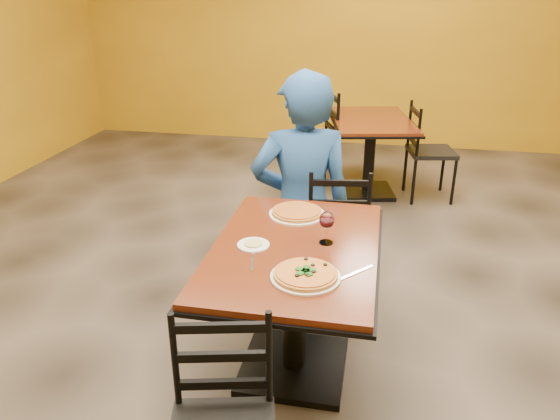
% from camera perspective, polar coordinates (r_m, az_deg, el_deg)
% --- Properties ---
extents(floor, '(7.00, 8.00, 0.01)m').
position_cam_1_polar(floor, '(3.44, 2.89, -11.30)').
color(floor, black).
rests_on(floor, ground).
extents(wall_back, '(7.00, 0.01, 3.00)m').
position_cam_1_polar(wall_back, '(6.83, 8.35, 19.30)').
color(wall_back, gold).
rests_on(wall_back, ground).
extents(table_main, '(0.83, 1.23, 0.75)m').
position_cam_1_polar(table_main, '(2.72, 1.57, -7.52)').
color(table_main, '#642B0F').
rests_on(table_main, floor).
extents(table_second, '(0.94, 1.22, 0.75)m').
position_cam_1_polar(table_second, '(5.22, 9.63, 7.44)').
color(table_second, '#642B0F').
rests_on(table_second, floor).
extents(chair_main_far, '(0.45, 0.45, 0.88)m').
position_cam_1_polar(chair_main_far, '(3.58, 6.03, -1.74)').
color(chair_main_far, black).
rests_on(chair_main_far, floor).
extents(chair_second_left, '(0.58, 0.58, 1.00)m').
position_cam_1_polar(chair_second_left, '(5.28, 3.32, 7.33)').
color(chair_second_left, black).
rests_on(chair_second_left, floor).
extents(chair_second_right, '(0.48, 0.48, 0.91)m').
position_cam_1_polar(chair_second_right, '(5.27, 15.83, 5.94)').
color(chair_second_right, black).
rests_on(chair_second_right, floor).
extents(diner, '(0.79, 0.63, 1.45)m').
position_cam_1_polar(diner, '(3.57, 2.38, 3.27)').
color(diner, navy).
rests_on(diner, floor).
extents(plate_main, '(0.31, 0.31, 0.01)m').
position_cam_1_polar(plate_main, '(2.36, 2.74, -7.13)').
color(plate_main, white).
rests_on(plate_main, table_main).
extents(pizza_main, '(0.28, 0.28, 0.02)m').
position_cam_1_polar(pizza_main, '(2.35, 2.74, -6.80)').
color(pizza_main, maroon).
rests_on(pizza_main, plate_main).
extents(plate_far, '(0.31, 0.31, 0.01)m').
position_cam_1_polar(plate_far, '(2.97, 1.81, -0.44)').
color(plate_far, white).
rests_on(plate_far, table_main).
extents(pizza_far, '(0.28, 0.28, 0.02)m').
position_cam_1_polar(pizza_far, '(2.96, 1.81, -0.16)').
color(pizza_far, '#B88523').
rests_on(pizza_far, plate_far).
extents(side_plate, '(0.16, 0.16, 0.01)m').
position_cam_1_polar(side_plate, '(2.63, -2.86, -3.75)').
color(side_plate, white).
rests_on(side_plate, table_main).
extents(dip, '(0.09, 0.09, 0.01)m').
position_cam_1_polar(dip, '(2.62, -2.86, -3.58)').
color(dip, tan).
rests_on(dip, side_plate).
extents(wine_glass, '(0.08, 0.08, 0.18)m').
position_cam_1_polar(wine_glass, '(2.63, 5.00, -1.76)').
color(wine_glass, white).
rests_on(wine_glass, table_main).
extents(fork, '(0.05, 0.19, 0.00)m').
position_cam_1_polar(fork, '(2.50, -2.94, -5.40)').
color(fork, silver).
rests_on(fork, table_main).
extents(knife, '(0.15, 0.17, 0.00)m').
position_cam_1_polar(knife, '(2.42, 8.09, -6.63)').
color(knife, silver).
rests_on(knife, table_main).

